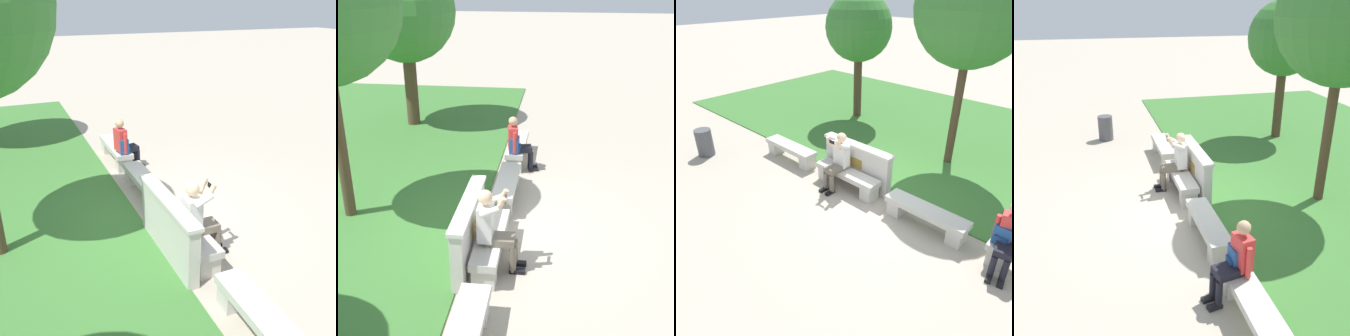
# 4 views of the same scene
# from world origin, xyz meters

# --- Properties ---
(ground_plane) EXTENTS (80.00, 80.00, 0.00)m
(ground_plane) POSITION_xyz_m (0.00, 0.00, 0.00)
(ground_plane) COLOR #B2A593
(grass_strip) EXTENTS (19.87, 8.00, 0.03)m
(grass_strip) POSITION_xyz_m (0.00, 4.38, 0.01)
(grass_strip) COLOR #3D7533
(grass_strip) RESTS_ON ground
(bench_main) EXTENTS (1.68, 0.40, 0.45)m
(bench_main) POSITION_xyz_m (-3.10, 0.00, 0.29)
(bench_main) COLOR beige
(bench_main) RESTS_ON ground
(bench_near) EXTENTS (1.68, 0.40, 0.45)m
(bench_near) POSITION_xyz_m (-1.03, 0.00, 0.29)
(bench_near) COLOR beige
(bench_near) RESTS_ON ground
(bench_mid) EXTENTS (1.68, 0.40, 0.45)m
(bench_mid) POSITION_xyz_m (1.03, 0.00, 0.29)
(bench_mid) COLOR beige
(bench_mid) RESTS_ON ground
(backrest_wall_with_plaque) EXTENTS (1.92, 0.24, 1.01)m
(backrest_wall_with_plaque) POSITION_xyz_m (-1.03, 0.34, 0.52)
(backrest_wall_with_plaque) COLOR beige
(backrest_wall_with_plaque) RESTS_ON ground
(person_photographer) EXTENTS (0.47, 0.72, 1.32)m
(person_photographer) POSITION_xyz_m (-1.25, -0.08, 0.74)
(person_photographer) COLOR black
(person_photographer) RESTS_ON ground
(person_distant) EXTENTS (0.48, 0.71, 1.26)m
(person_distant) POSITION_xyz_m (2.51, -0.06, 0.67)
(person_distant) COLOR black
(person_distant) RESTS_ON ground
(backpack) EXTENTS (0.28, 0.24, 0.43)m
(backpack) POSITION_xyz_m (2.42, -0.01, 0.63)
(backpack) COLOR #234C8C
(backpack) RESTS_ON bench_far
(tree_behind_wall) EXTENTS (2.56, 2.56, 5.02)m
(tree_behind_wall) POSITION_xyz_m (0.04, 2.81, 3.72)
(tree_behind_wall) COLOR #4C3826
(tree_behind_wall) RESTS_ON ground
(tree_left_background) EXTENTS (2.15, 2.15, 4.07)m
(tree_left_background) POSITION_xyz_m (-4.08, 3.81, 2.96)
(tree_left_background) COLOR #4C3826
(tree_left_background) RESTS_ON ground
(trash_bin) EXTENTS (0.44, 0.44, 0.75)m
(trash_bin) POSITION_xyz_m (-5.06, -1.43, 0.38)
(trash_bin) COLOR #4C4C51
(trash_bin) RESTS_ON ground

